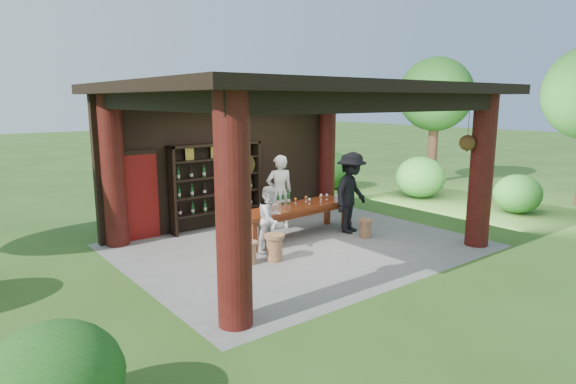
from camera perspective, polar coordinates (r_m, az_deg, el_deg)
ground at (r=10.77m, az=1.32°, el=-6.34°), size 90.00×90.00×0.00m
pavilion at (r=10.66m, az=-0.15°, el=5.19°), size 7.50×6.00×3.60m
wine_shelf at (r=12.12m, az=-8.46°, el=0.73°), size 2.43×0.37×2.14m
tasting_table at (r=11.26m, az=0.75°, el=-2.24°), size 3.18×1.02×0.75m
stool_near_left at (r=9.70m, az=-1.62°, el=-6.51°), size 0.41×0.41×0.54m
stool_near_right at (r=11.46m, az=9.14°, el=-4.20°), size 0.33×0.33×0.44m
stool_far_left at (r=9.57m, az=-4.58°, el=-7.10°), size 0.34×0.34×0.45m
host at (r=11.95m, az=-1.02°, el=-0.02°), size 0.78×0.63×1.86m
guest_woman at (r=10.20m, az=-2.11°, el=-3.20°), size 0.83×0.75×1.41m
guest_man at (r=11.70m, az=7.48°, el=-0.08°), size 1.43×1.07×1.96m
table_bottles at (r=11.38m, az=-0.57°, el=-0.69°), size 0.38×0.11×0.31m
table_glasses at (r=11.68m, az=3.02°, el=-0.80°), size 0.98×0.30×0.15m
napkin_basket at (r=10.76m, az=-1.85°, el=-1.83°), size 0.27×0.20×0.14m
shrubs at (r=12.34m, az=2.82°, el=-1.48°), size 15.28×9.49×1.36m
trees at (r=14.00m, az=9.05°, el=11.48°), size 19.95×8.65×4.80m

